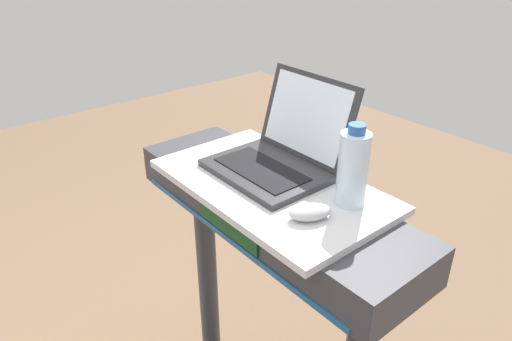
# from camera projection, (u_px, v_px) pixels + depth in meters

# --- Properties ---
(desk_board) EXTENTS (0.63, 0.37, 0.02)m
(desk_board) POSITION_uv_depth(u_px,v_px,m) (271.00, 185.00, 1.24)
(desk_board) COLOR silver
(desk_board) RESTS_ON treadmill_base
(laptop) EXTENTS (0.32, 0.30, 0.24)m
(laptop) POSITION_uv_depth(u_px,v_px,m) (280.00, 152.00, 1.28)
(laptop) COLOR #2D2D30
(laptop) RESTS_ON desk_board
(computer_mouse) EXTENTS (0.10, 0.12, 0.03)m
(computer_mouse) POSITION_uv_depth(u_px,v_px,m) (310.00, 212.00, 1.08)
(computer_mouse) COLOR #B2B2B7
(computer_mouse) RESTS_ON desk_board
(water_bottle) EXTENTS (0.07, 0.07, 0.20)m
(water_bottle) POSITION_uv_depth(u_px,v_px,m) (353.00, 168.00, 1.10)
(water_bottle) COLOR silver
(water_bottle) RESTS_ON desk_board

